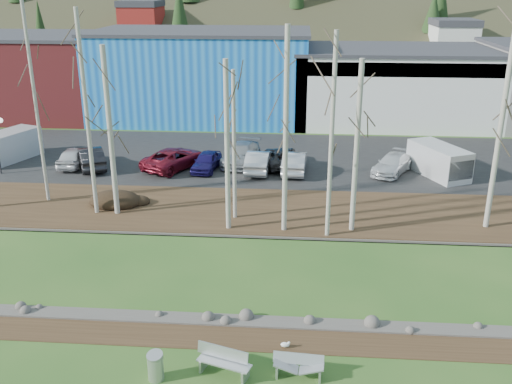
# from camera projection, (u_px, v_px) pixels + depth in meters

# --- Properties ---
(ground) EXTENTS (200.00, 200.00, 0.00)m
(ground) POSITION_uv_depth(u_px,v_px,m) (193.00, 371.00, 19.55)
(ground) COLOR #29521D
(ground) RESTS_ON ground
(dirt_strip) EXTENTS (80.00, 1.80, 0.03)m
(dirt_strip) POSITION_uv_depth(u_px,v_px,m) (203.00, 335.00, 21.51)
(dirt_strip) COLOR #382616
(dirt_strip) RESTS_ON ground
(near_bank_rocks) EXTENTS (80.00, 0.80, 0.50)m
(near_bank_rocks) POSITION_uv_depth(u_px,v_px,m) (207.00, 321.00, 22.45)
(near_bank_rocks) COLOR #47423D
(near_bank_rocks) RESTS_ON ground
(river) EXTENTS (80.00, 8.00, 0.90)m
(river) POSITION_uv_depth(u_px,v_px,m) (221.00, 271.00, 26.28)
(river) COLOR black
(river) RESTS_ON ground
(far_bank_rocks) EXTENTS (80.00, 0.80, 0.46)m
(far_bank_rocks) POSITION_uv_depth(u_px,v_px,m) (232.00, 234.00, 30.12)
(far_bank_rocks) COLOR #47423D
(far_bank_rocks) RESTS_ON ground
(far_bank) EXTENTS (80.00, 7.00, 0.15)m
(far_bank) POSITION_uv_depth(u_px,v_px,m) (238.00, 210.00, 33.08)
(far_bank) COLOR #382616
(far_bank) RESTS_ON ground
(parking_lot) EXTENTS (80.00, 14.00, 0.14)m
(parking_lot) POSITION_uv_depth(u_px,v_px,m) (253.00, 158.00, 42.90)
(parking_lot) COLOR black
(parking_lot) RESTS_ON ground
(building_brick) EXTENTS (16.32, 12.24, 7.80)m
(building_brick) POSITION_uv_depth(u_px,v_px,m) (23.00, 74.00, 56.41)
(building_brick) COLOR maroon
(building_brick) RESTS_ON ground
(building_blue) EXTENTS (20.40, 12.24, 8.30)m
(building_blue) POSITION_uv_depth(u_px,v_px,m) (203.00, 74.00, 55.01)
(building_blue) COLOR blue
(building_blue) RESTS_ON ground
(building_white) EXTENTS (18.36, 12.24, 6.80)m
(building_white) POSITION_uv_depth(u_px,v_px,m) (391.00, 84.00, 53.94)
(building_white) COLOR silver
(building_white) RESTS_ON ground
(bench_intact) EXTENTS (1.96, 1.11, 0.94)m
(bench_intact) POSITION_uv_depth(u_px,v_px,m) (224.00, 362.00, 19.27)
(bench_intact) COLOR silver
(bench_intact) RESTS_ON ground
(bench_damaged) EXTENTS (1.75, 0.69, 0.76)m
(bench_damaged) POSITION_uv_depth(u_px,v_px,m) (299.00, 366.00, 19.19)
(bench_damaged) COLOR silver
(bench_damaged) RESTS_ON ground
(litter_bin) EXTENTS (0.65, 0.65, 0.92)m
(litter_bin) POSITION_uv_depth(u_px,v_px,m) (156.00, 367.00, 19.00)
(litter_bin) COLOR silver
(litter_bin) RESTS_ON ground
(seagull) EXTENTS (0.39, 0.18, 0.28)m
(seagull) POSITION_uv_depth(u_px,v_px,m) (285.00, 345.00, 20.70)
(seagull) COLOR gold
(seagull) RESTS_ON ground
(dirt_mound) EXTENTS (3.08, 2.18, 0.60)m
(dirt_mound) POSITION_uv_depth(u_px,v_px,m) (115.00, 200.00, 33.63)
(dirt_mound) COLOR black
(dirt_mound) RESTS_ON far_bank
(birch_1) EXTENTS (0.19, 0.19, 11.65)m
(birch_1) POSITION_uv_depth(u_px,v_px,m) (36.00, 104.00, 32.46)
(birch_1) COLOR #AFAA9F
(birch_1) RESTS_ON far_bank
(birch_2) EXTENTS (0.29, 0.29, 9.37)m
(birch_2) POSITION_uv_depth(u_px,v_px,m) (110.00, 133.00, 30.89)
(birch_2) COLOR #AFAA9F
(birch_2) RESTS_ON far_bank
(birch_3) EXTENTS (0.23, 0.23, 11.21)m
(birch_3) POSITION_uv_depth(u_px,v_px,m) (87.00, 116.00, 30.68)
(birch_3) COLOR #AFAA9F
(birch_3) RESTS_ON far_bank
(birch_4) EXTENTS (0.27, 0.27, 8.91)m
(birch_4) POSITION_uv_depth(u_px,v_px,m) (227.00, 148.00, 29.02)
(birch_4) COLOR #AFAA9F
(birch_4) RESTS_ON far_bank
(birch_5) EXTENTS (0.21, 0.21, 8.19)m
(birch_5) POSITION_uv_depth(u_px,v_px,m) (234.00, 147.00, 30.53)
(birch_5) COLOR #AFAA9F
(birch_5) RESTS_ON far_bank
(birch_6) EXTENTS (0.22, 0.22, 10.33)m
(birch_6) POSITION_uv_depth(u_px,v_px,m) (332.00, 139.00, 27.91)
(birch_6) COLOR #AFAA9F
(birch_6) RESTS_ON far_bank
(birch_7) EXTENTS (0.26, 0.26, 10.54)m
(birch_7) POSITION_uv_depth(u_px,v_px,m) (286.00, 133.00, 28.52)
(birch_7) COLOR #AFAA9F
(birch_7) RESTS_ON far_bank
(birch_8) EXTENTS (0.27, 0.27, 8.96)m
(birch_8) POSITION_uv_depth(u_px,v_px,m) (357.00, 148.00, 28.80)
(birch_8) COLOR #AFAA9F
(birch_8) RESTS_ON far_bank
(birch_9) EXTENTS (0.28, 0.28, 11.24)m
(birch_9) POSITION_uv_depth(u_px,v_px,m) (501.00, 124.00, 28.77)
(birch_9) COLOR #AFAA9F
(birch_9) RESTS_ON far_bank
(car_0) EXTENTS (1.66, 4.05, 1.38)m
(car_0) POSITION_uv_depth(u_px,v_px,m) (75.00, 156.00, 40.64)
(car_0) COLOR silver
(car_0) RESTS_ON parking_lot
(car_1) EXTENTS (3.50, 4.79, 1.51)m
(car_1) POSITION_uv_depth(u_px,v_px,m) (90.00, 157.00, 40.20)
(car_1) COLOR black
(car_1) RESTS_ON parking_lot
(car_2) EXTENTS (4.62, 5.75, 1.45)m
(car_2) POSITION_uv_depth(u_px,v_px,m) (175.00, 158.00, 40.09)
(car_2) COLOR maroon
(car_2) RESTS_ON parking_lot
(car_3) EXTENTS (2.92, 5.23, 1.43)m
(car_3) POSITION_uv_depth(u_px,v_px,m) (241.00, 154.00, 41.15)
(car_3) COLOR #96999C
(car_3) RESTS_ON parking_lot
(car_4) EXTENTS (1.97, 3.91, 1.28)m
(car_4) POSITION_uv_depth(u_px,v_px,m) (206.00, 161.00, 39.71)
(car_4) COLOR #1C1457
(car_4) RESTS_ON parking_lot
(car_5) EXTENTS (1.74, 4.48, 1.46)m
(car_5) POSITION_uv_depth(u_px,v_px,m) (259.00, 161.00, 39.48)
(car_5) COLOR #B8B8BA
(car_5) RESTS_ON parking_lot
(car_6) EXTENTS (2.80, 5.02, 1.33)m
(car_6) POSITION_uv_depth(u_px,v_px,m) (282.00, 157.00, 40.58)
(car_6) COLOR #282729
(car_6) RESTS_ON parking_lot
(car_7) EXTENTS (3.69, 4.72, 1.28)m
(car_7) POSITION_uv_depth(u_px,v_px,m) (393.00, 164.00, 39.13)
(car_7) COLOR silver
(car_7) RESTS_ON parking_lot
(car_8) EXTENTS (1.74, 4.48, 1.46)m
(car_8) POSITION_uv_depth(u_px,v_px,m) (294.00, 162.00, 39.30)
(car_8) COLOR #B8B8BA
(car_8) RESTS_ON parking_lot
(van_white) EXTENTS (3.74, 5.08, 2.05)m
(van_white) POSITION_uv_depth(u_px,v_px,m) (440.00, 161.00, 38.37)
(van_white) COLOR silver
(van_white) RESTS_ON parking_lot
(van_grey) EXTENTS (3.49, 5.19, 2.10)m
(van_grey) POSITION_uv_depth(u_px,v_px,m) (6.00, 147.00, 41.70)
(van_grey) COLOR silver
(van_grey) RESTS_ON parking_lot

